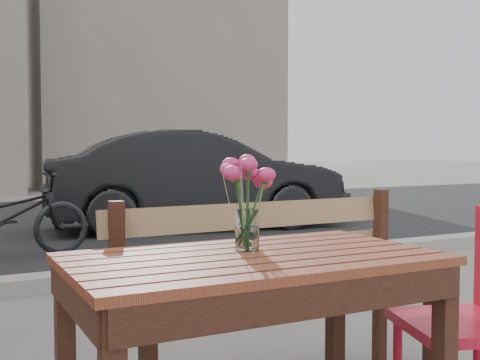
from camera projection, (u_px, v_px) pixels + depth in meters
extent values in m
cube|color=black|center=(14.00, 226.00, 8.08)|extent=(30.00, 8.00, 0.00)
cube|color=gray|center=(86.00, 279.00, 4.55)|extent=(30.00, 0.25, 0.12)
cube|color=gray|center=(157.00, 81.00, 17.33)|extent=(7.00, 3.00, 6.00)
cube|color=maroon|center=(253.00, 259.00, 1.90)|extent=(1.17, 0.69, 0.03)
cube|color=black|center=(335.00, 324.00, 2.41)|extent=(0.06, 0.06, 0.68)
cube|color=#9C7451|center=(287.00, 299.00, 2.40)|extent=(1.41, 0.41, 0.03)
cube|color=#9C7451|center=(260.00, 234.00, 2.57)|extent=(1.41, 0.06, 0.38)
cube|color=black|center=(433.00, 339.00, 2.58)|extent=(0.05, 0.05, 0.46)
cube|color=black|center=(118.00, 316.00, 2.23)|extent=(0.05, 0.05, 0.85)
cube|color=black|center=(382.00, 279.00, 2.85)|extent=(0.05, 0.05, 0.85)
cube|color=red|center=(460.00, 325.00, 2.15)|extent=(0.52, 0.52, 0.04)
cylinder|color=white|center=(247.00, 230.00, 1.98)|extent=(0.08, 0.08, 0.13)
cylinder|color=#26602D|center=(247.00, 210.00, 1.98)|extent=(0.05, 0.05, 0.27)
imported|color=black|center=(196.00, 180.00, 7.91)|extent=(4.03, 1.94, 1.27)
imported|color=black|center=(5.00, 216.00, 5.66)|extent=(1.58, 0.62, 0.82)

